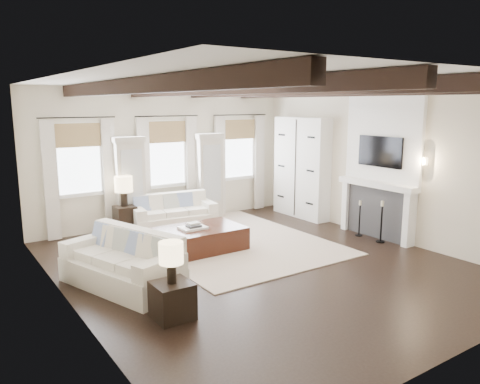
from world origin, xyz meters
TOP-DOWN VIEW (x-y plane):
  - ground at (0.00, 0.00)m, footprint 7.50×7.50m
  - room_shell at (0.75, 0.90)m, footprint 6.54×7.54m
  - area_rug at (0.33, 1.47)m, footprint 3.42×4.43m
  - sofa_back at (-0.20, 3.05)m, footprint 1.98×1.09m
  - sofa_left at (-2.33, 0.40)m, footprint 1.52×2.23m
  - ottoman at (-0.53, 1.32)m, footprint 1.74×1.09m
  - tray at (-0.62, 1.32)m, footprint 0.50×0.38m
  - book_lower at (-0.62, 1.29)m, footprint 0.26×0.20m
  - book_upper at (-0.58, 1.36)m, footprint 0.22×0.17m
  - side_table_front at (-2.23, -1.06)m, footprint 0.50×0.50m
  - lamp_front at (-2.23, -1.06)m, footprint 0.33×0.33m
  - side_table_back at (-1.27, 3.21)m, footprint 0.43×0.43m
  - lamp_back at (-1.27, 3.21)m, footprint 0.38×0.38m
  - candlestick_near at (2.90, -0.32)m, footprint 0.18×0.18m
  - candlestick_far at (2.90, 0.27)m, footprint 0.16×0.16m

SIDE VIEW (x-z plane):
  - ground at x=0.00m, z-range 0.00..0.00m
  - area_rug at x=0.33m, z-range 0.00..0.02m
  - ottoman at x=-0.53m, z-range 0.00..0.46m
  - side_table_front at x=-2.23m, z-range 0.00..0.50m
  - side_table_back at x=-1.27m, z-range 0.00..0.64m
  - candlestick_far at x=2.90m, z-range -0.07..0.71m
  - sofa_back at x=-0.20m, z-range -0.08..0.73m
  - sofa_left at x=-2.33m, z-range -0.08..0.80m
  - candlestick_near at x=2.90m, z-range -0.07..0.80m
  - tray at x=-0.62m, z-range 0.46..0.50m
  - book_lower at x=-0.62m, z-range 0.50..0.54m
  - book_upper at x=-0.58m, z-range 0.54..0.57m
  - lamp_front at x=-2.23m, z-range 0.60..1.16m
  - lamp_back at x=-1.27m, z-range 0.76..1.42m
  - room_shell at x=0.75m, z-range 0.28..3.50m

